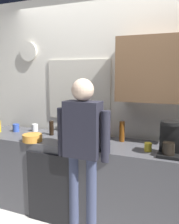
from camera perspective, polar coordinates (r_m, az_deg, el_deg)
kitchen_counter at (r=2.91m, az=1.06°, el=-15.46°), size 3.00×0.64×0.89m
dishwasher_panel at (r=2.82m, az=-9.28°, el=-17.40°), size 0.56×0.02×0.80m
back_wall_assembly at (r=3.01m, az=5.27°, el=3.38°), size 4.60×0.42×2.60m
coffee_maker at (r=2.40m, az=18.14°, el=-6.29°), size 0.20×0.20×0.33m
bottle_red_vinegar at (r=2.91m, az=4.31°, el=-3.92°), size 0.06×0.06×0.22m
bottle_amber_beer at (r=2.77m, az=7.56°, el=-4.52°), size 0.06×0.06×0.23m
bottle_olive_oil at (r=2.88m, az=-0.79°, el=-3.73°), size 0.06×0.06×0.25m
bottle_dark_sauce at (r=3.07m, az=-8.86°, el=-3.69°), size 0.06×0.06×0.18m
cup_white_mug at (r=3.33m, az=-12.60°, el=-3.56°), size 0.08×0.08×0.09m
cup_yellow_cup at (r=2.50m, az=13.47°, el=-7.95°), size 0.07×0.07×0.08m
cup_blue_mug at (r=3.37m, az=-16.74°, el=-3.54°), size 0.08×0.08×0.10m
mixing_bowl at (r=2.85m, az=-13.16°, el=-5.88°), size 0.22×0.22×0.08m
person_at_sink at (r=2.47m, az=-1.54°, el=-7.45°), size 0.57×0.22×1.60m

